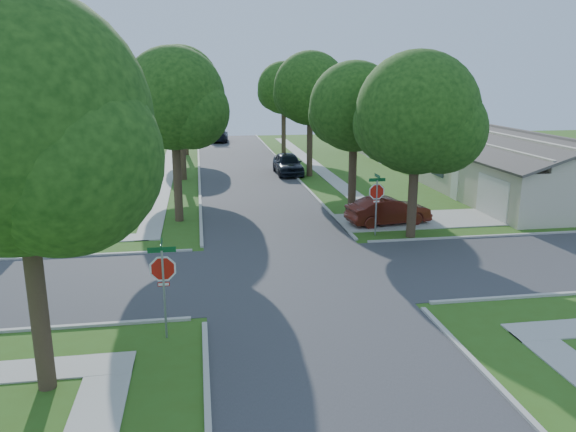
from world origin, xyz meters
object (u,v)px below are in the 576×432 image
at_px(tree_w_near, 175,103).
at_px(house_ne_near, 522,175).
at_px(stop_sign_sw, 163,273).
at_px(tree_sw_corner, 21,135).
at_px(tree_e_near, 355,111).
at_px(tree_e_far, 284,90).
at_px(stop_sign_ne, 377,194).
at_px(tree_w_far, 185,96).
at_px(tree_w_mid, 181,89).
at_px(tree_ne_corner, 418,119).
at_px(car_driveway, 388,211).
at_px(house_ne_far, 413,141).
at_px(house_nw_far, 56,144).
at_px(car_curb_west, 219,135).
at_px(tree_e_mid, 311,92).
at_px(car_curb_east, 288,164).

relative_size(tree_w_near, house_ne_near, 0.66).
relative_size(stop_sign_sw, tree_sw_corner, 0.31).
relative_size(tree_e_near, tree_e_far, 0.95).
bearing_deg(stop_sign_ne, tree_w_far, 107.70).
bearing_deg(tree_e_near, stop_sign_sw, -124.59).
bearing_deg(tree_w_mid, tree_ne_corner, -56.78).
distance_m(tree_sw_corner, house_ne_near, 29.92).
relative_size(tree_w_near, car_driveway, 2.07).
bearing_deg(stop_sign_sw, tree_w_far, 89.93).
height_order(tree_e_near, tree_e_far, tree_e_far).
bearing_deg(house_ne_far, tree_ne_corner, -111.23).
xyz_separation_m(tree_e_near, house_ne_near, (11.24, 1.99, -4.13)).
bearing_deg(house_nw_far, tree_sw_corner, -77.62).
relative_size(tree_e_near, house_nw_far, 0.61).
bearing_deg(tree_sw_corner, tree_ne_corner, 39.07).
relative_size(stop_sign_sw, car_driveway, 0.69).
distance_m(tree_e_near, car_curb_west, 35.97).
bearing_deg(tree_e_mid, tree_w_near, -128.08).
bearing_deg(tree_w_far, car_driveway, -68.75).
distance_m(tree_w_far, car_driveway, 29.77).
bearing_deg(tree_w_far, stop_sign_ne, -72.30).
height_order(tree_e_far, house_nw_far, tree_e_far).
bearing_deg(tree_w_mid, house_nw_far, 135.93).
xyz_separation_m(stop_sign_ne, house_ne_near, (11.29, 6.30, -0.51)).
xyz_separation_m(tree_e_far, house_ne_near, (11.24, -23.01, -4.46)).
height_order(stop_sign_sw, house_nw_far, house_nw_far).
bearing_deg(tree_w_near, tree_e_mid, 51.92).
bearing_deg(tree_w_far, stop_sign_sw, -90.07).
bearing_deg(tree_e_far, tree_w_near, -110.60).
xyz_separation_m(tree_e_far, tree_w_mid, (-9.39, -13.00, 0.51)).
xyz_separation_m(tree_w_near, car_curb_east, (7.84, 13.00, -5.29)).
relative_size(house_ne_near, house_ne_far, 1.00).
height_order(tree_e_near, car_driveway, tree_e_near).
distance_m(tree_e_far, tree_w_mid, 16.05).
height_order(tree_e_mid, house_ne_near, tree_e_mid).
distance_m(tree_w_near, house_nw_far, 26.05).
distance_m(stop_sign_sw, tree_w_mid, 26.09).
distance_m(stop_sign_ne, tree_e_far, 29.57).
xyz_separation_m(tree_e_near, tree_w_mid, (-9.39, 12.00, 0.85)).
bearing_deg(tree_ne_corner, car_driveway, 98.48).
xyz_separation_m(tree_w_mid, house_ne_far, (20.63, 7.99, -4.97)).
bearing_deg(tree_w_mid, car_driveway, -53.51).
xyz_separation_m(tree_e_near, tree_w_near, (-9.40, 0.00, 0.47)).
distance_m(house_ne_far, car_curb_west, 22.92).
xyz_separation_m(house_ne_near, car_curb_west, (-17.19, 33.14, -0.80)).
height_order(stop_sign_sw, tree_e_far, tree_e_far).
xyz_separation_m(tree_w_mid, car_driveway, (10.64, -14.39, -5.77)).
relative_size(car_driveway, car_curb_west, 0.88).
bearing_deg(tree_w_near, car_curb_east, 58.90).
height_order(tree_e_near, tree_w_far, tree_e_near).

